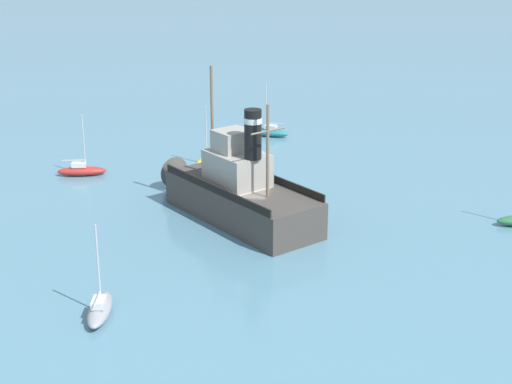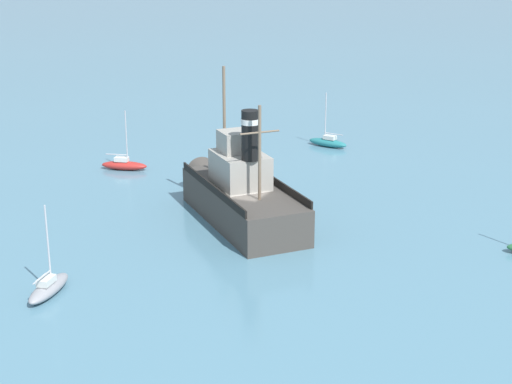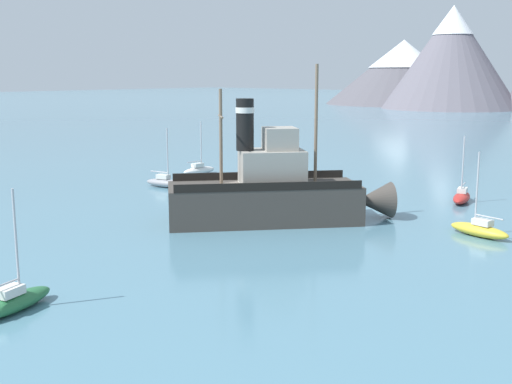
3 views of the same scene
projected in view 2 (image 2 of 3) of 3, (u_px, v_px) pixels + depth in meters
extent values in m
plane|color=teal|center=(246.00, 229.00, 50.93)|extent=(600.00, 600.00, 0.00)
cube|color=#423D38|center=(243.00, 205.00, 51.73)|extent=(11.22, 11.92, 2.40)
cone|color=#423D38|center=(206.00, 176.00, 58.03)|extent=(3.35, 3.36, 2.35)
cube|color=#9E998E|center=(240.00, 170.00, 51.46)|extent=(4.89, 4.99, 2.20)
cube|color=#9E998E|center=(237.00, 141.00, 51.34)|extent=(2.97, 2.95, 1.40)
cylinder|color=black|center=(250.00, 135.00, 49.14)|extent=(1.10, 1.10, 3.20)
cylinder|color=silver|center=(250.00, 121.00, 48.87)|extent=(1.16, 1.16, 0.35)
cylinder|color=#75604C|center=(224.00, 121.00, 53.09)|extent=(0.20, 0.20, 7.50)
cylinder|color=#75604C|center=(260.00, 153.00, 48.08)|extent=(0.20, 0.20, 6.00)
cylinder|color=#75604C|center=(260.00, 132.00, 47.67)|extent=(2.03, 1.80, 0.12)
cube|color=black|center=(212.00, 188.00, 50.48)|extent=(7.60, 8.65, 0.50)
cube|color=black|center=(273.00, 180.00, 52.10)|extent=(7.60, 8.65, 0.50)
ellipsoid|color=gold|center=(249.00, 164.00, 64.35)|extent=(3.95, 1.93, 0.70)
cube|color=silver|center=(251.00, 157.00, 64.33)|extent=(1.22, 0.87, 0.36)
cylinder|color=#B7B7BC|center=(247.00, 135.00, 63.37)|extent=(0.10, 0.10, 4.20)
cylinder|color=#B7B7BC|center=(254.00, 152.00, 64.52)|extent=(1.77, 0.48, 0.08)
ellipsoid|color=#B22823|center=(124.00, 165.00, 63.80)|extent=(2.10, 3.96, 0.70)
cube|color=silver|center=(122.00, 159.00, 63.67)|extent=(0.92, 1.23, 0.36)
cylinder|color=#B7B7BC|center=(126.00, 136.00, 63.00)|extent=(0.10, 0.10, 4.20)
cylinder|color=#B7B7BC|center=(117.00, 155.00, 63.62)|extent=(0.57, 1.75, 0.08)
ellipsoid|color=gray|center=(49.00, 288.00, 41.41)|extent=(3.94, 1.83, 0.70)
cube|color=silver|center=(46.00, 281.00, 41.06)|extent=(1.20, 0.84, 0.36)
cylinder|color=#B7B7BC|center=(48.00, 243.00, 40.93)|extent=(0.10, 0.10, 4.20)
cylinder|color=#B7B7BC|center=(42.00, 277.00, 40.58)|extent=(1.78, 0.43, 0.08)
ellipsoid|color=#23757A|center=(328.00, 143.00, 70.91)|extent=(1.69, 3.93, 0.70)
cube|color=silver|center=(330.00, 137.00, 70.64)|extent=(0.81, 1.19, 0.36)
cylinder|color=#B7B7BC|center=(326.00, 116.00, 70.32)|extent=(0.10, 0.10, 4.20)
cylinder|color=#B7B7BC|center=(334.00, 134.00, 70.31)|extent=(0.36, 1.79, 0.08)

